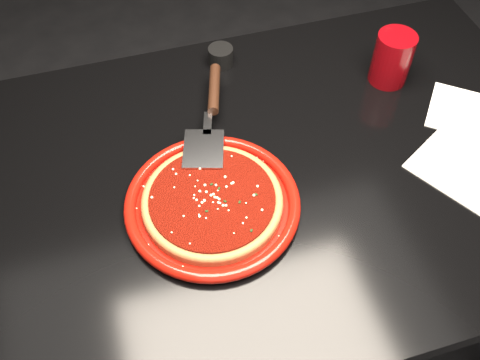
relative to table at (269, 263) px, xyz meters
name	(u,v)px	position (x,y,z in m)	size (l,w,h in m)	color
floor	(263,324)	(0.00, 0.00, -0.38)	(4.00, 4.00, 0.01)	black
table	(269,263)	(0.00, 0.00, 0.00)	(1.20, 0.80, 0.75)	black
plate	(212,203)	(-0.14, -0.05, 0.39)	(0.31, 0.31, 0.02)	maroon
pizza_crust	(212,202)	(-0.14, -0.05, 0.39)	(0.25, 0.25, 0.01)	brown
pizza_crust_rim	(212,200)	(-0.14, -0.05, 0.40)	(0.25, 0.25, 0.02)	brown
pizza_sauce	(212,199)	(-0.14, -0.05, 0.40)	(0.22, 0.22, 0.01)	#661007
parmesan_dusting	(212,197)	(-0.14, -0.05, 0.41)	(0.21, 0.21, 0.01)	beige
basil_flecks	(212,197)	(-0.14, -0.05, 0.41)	(0.20, 0.20, 0.00)	black
pizza_server	(210,115)	(-0.10, 0.13, 0.42)	(0.09, 0.32, 0.02)	silver
cup	(392,58)	(0.31, 0.17, 0.43)	(0.08, 0.08, 0.11)	maroon
napkin_a	(470,165)	(0.35, -0.10, 0.38)	(0.18, 0.18, 0.00)	silver
napkin_b	(461,112)	(0.41, 0.03, 0.38)	(0.13, 0.14, 0.00)	silver
ramekin	(221,56)	(-0.02, 0.32, 0.40)	(0.05, 0.05, 0.04)	black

